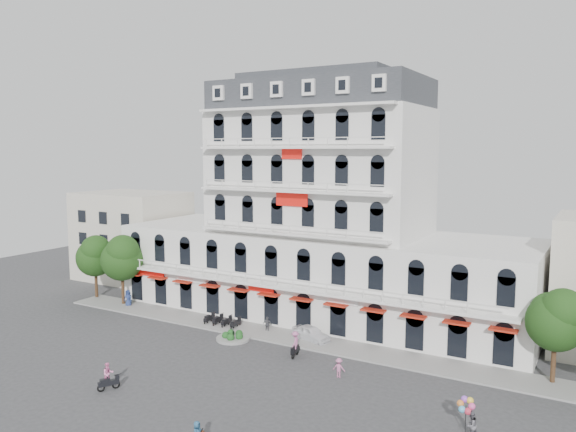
{
  "coord_description": "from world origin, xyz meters",
  "views": [
    {
      "loc": [
        27.0,
        -35.68,
        17.76
      ],
      "look_at": [
        0.67,
        10.0,
        11.56
      ],
      "focal_mm": 35.0,
      "sensor_mm": 36.0,
      "label": 1
    }
  ],
  "objects_px": {
    "rider_southwest": "(108,376)",
    "balloon_vendor": "(469,419)",
    "rider_center": "(295,343)",
    "parked_car": "(311,333)"
  },
  "relations": [
    {
      "from": "parked_car",
      "to": "rider_center",
      "type": "distance_m",
      "value": 4.48
    },
    {
      "from": "rider_southwest",
      "to": "parked_car",
      "type": "bearing_deg",
      "value": 2.84
    },
    {
      "from": "rider_southwest",
      "to": "balloon_vendor",
      "type": "bearing_deg",
      "value": -48.29
    },
    {
      "from": "balloon_vendor",
      "to": "rider_southwest",
      "type": "bearing_deg",
      "value": -165.98
    },
    {
      "from": "balloon_vendor",
      "to": "rider_center",
      "type": "bearing_deg",
      "value": 157.5
    },
    {
      "from": "parked_car",
      "to": "rider_center",
      "type": "height_order",
      "value": "rider_center"
    },
    {
      "from": "rider_center",
      "to": "balloon_vendor",
      "type": "bearing_deg",
      "value": 57.69
    },
    {
      "from": "rider_center",
      "to": "balloon_vendor",
      "type": "xyz_separation_m",
      "value": [
        16.07,
        -6.66,
        0.04
      ]
    },
    {
      "from": "rider_southwest",
      "to": "balloon_vendor",
      "type": "distance_m",
      "value": 25.57
    },
    {
      "from": "rider_center",
      "to": "balloon_vendor",
      "type": "relative_size",
      "value": 0.93
    }
  ]
}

